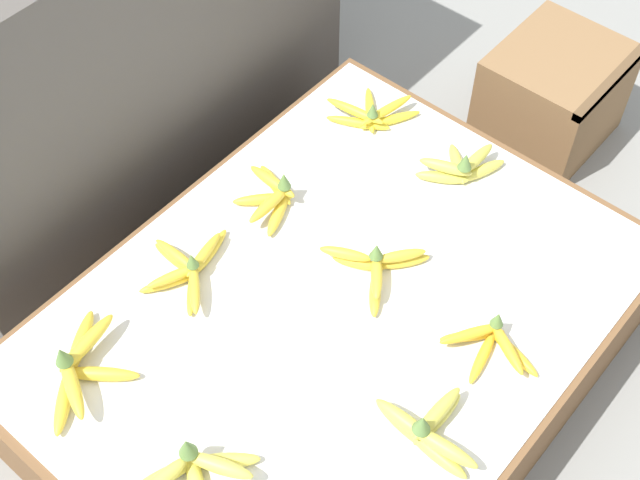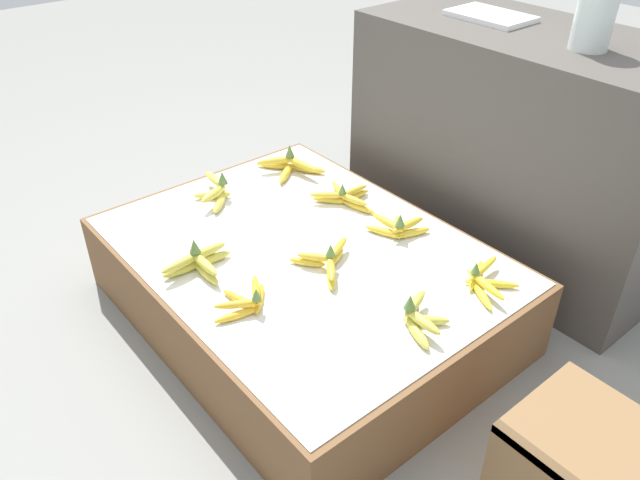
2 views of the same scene
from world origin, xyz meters
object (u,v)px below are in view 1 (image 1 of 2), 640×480
banana_bunch_middle_left (192,471)px  banana_bunch_middle_midright (377,266)px  banana_bunch_back_midleft (188,269)px  wooden_crate (552,95)px  banana_bunch_back_right (372,114)px  banana_bunch_middle_right (461,167)px  banana_bunch_front_midright (490,343)px  banana_bunch_back_left (79,368)px  banana_bunch_back_midright (273,195)px  banana_bunch_front_midleft (427,429)px

banana_bunch_middle_left → banana_bunch_middle_midright: bearing=3.0°
banana_bunch_middle_left → banana_bunch_back_midleft: banana_bunch_middle_left is taller
wooden_crate → banana_bunch_middle_left: bearing=-176.6°
banana_bunch_middle_left → banana_bunch_back_midleft: size_ratio=0.96×
banana_bunch_back_right → banana_bunch_middle_right: bearing=-91.4°
banana_bunch_middle_left → banana_bunch_back_right: 0.99m
banana_bunch_front_midright → wooden_crate: bearing=21.7°
banana_bunch_middle_right → banana_bunch_back_left: bearing=163.9°
banana_bunch_back_right → banana_bunch_back_midright: bearing=178.7°
banana_bunch_middle_left → banana_bunch_middle_right: bearing=3.4°
wooden_crate → banana_bunch_middle_right: banana_bunch_middle_right is taller
banana_bunch_back_midright → banana_bunch_middle_right: bearing=-38.7°
banana_bunch_front_midleft → banana_bunch_back_midright: banana_bunch_front_midleft is taller
banana_bunch_front_midleft → wooden_crate: bearing=18.1°
banana_bunch_front_midright → banana_bunch_middle_midright: bearing=89.9°
banana_bunch_front_midright → banana_bunch_middle_right: 0.47m
wooden_crate → banana_bunch_front_midleft: size_ratio=1.46×
wooden_crate → banana_bunch_back_midright: banana_bunch_back_midright is taller
banana_bunch_front_midleft → banana_bunch_middle_left: banana_bunch_middle_left is taller
wooden_crate → banana_bunch_back_right: (-0.51, 0.24, 0.16)m
wooden_crate → banana_bunch_back_right: size_ratio=1.71×
banana_bunch_front_midright → banana_bunch_back_midleft: same height
banana_bunch_back_right → banana_bunch_front_midleft: bearing=-134.7°
banana_bunch_middle_left → banana_bunch_back_midleft: (0.31, 0.33, -0.01)m
banana_bunch_middle_midright → banana_bunch_back_left: (-0.57, 0.29, 0.00)m
banana_bunch_back_midleft → banana_bunch_back_right: size_ratio=1.23×
banana_bunch_middle_right → banana_bunch_back_right: size_ratio=0.93×
banana_bunch_middle_right → banana_bunch_back_midright: 0.44m
banana_bunch_back_left → banana_bunch_back_right: 0.93m
banana_bunch_front_midleft → banana_bunch_middle_right: size_ratio=1.26×
banana_bunch_front_midleft → banana_bunch_back_midleft: banana_bunch_front_midleft is taller
wooden_crate → banana_bunch_front_midright: (-0.87, -0.35, 0.16)m
banana_bunch_middle_left → banana_bunch_back_midright: banana_bunch_middle_left is taller
wooden_crate → banana_bunch_back_right: banana_bunch_back_right is taller
banana_bunch_front_midright → banana_bunch_middle_left: banana_bunch_middle_left is taller
banana_bunch_middle_midright → banana_bunch_middle_right: 0.35m
banana_bunch_back_midright → banana_bunch_back_right: (0.35, -0.01, -0.00)m
banana_bunch_front_midright → banana_bunch_back_midleft: bearing=114.1°
banana_bunch_middle_right → banana_bunch_back_right: banana_bunch_middle_right is taller
banana_bunch_front_midleft → banana_bunch_back_midleft: 0.61m
banana_bunch_back_left → banana_bunch_back_midleft: (0.31, 0.01, -0.01)m
banana_bunch_middle_right → banana_bunch_back_midright: (-0.35, 0.28, -0.00)m
banana_bunch_back_left → wooden_crate: bearing=-9.3°
banana_bunch_middle_left → banana_bunch_middle_midright: size_ratio=1.11×
banana_bunch_front_midleft → banana_bunch_middle_left: bearing=141.2°
banana_bunch_middle_right → wooden_crate: bearing=3.4°
banana_bunch_middle_left → banana_bunch_back_left: bearing=88.7°
banana_bunch_front_midright → banana_bunch_middle_left: 0.63m
banana_bunch_front_midleft → banana_bunch_back_left: bearing=119.3°
banana_bunch_front_midleft → banana_bunch_back_midleft: (-0.03, 0.61, -0.01)m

